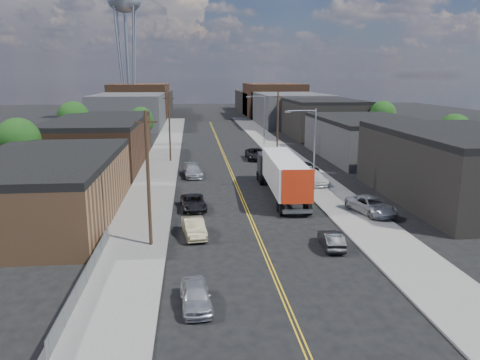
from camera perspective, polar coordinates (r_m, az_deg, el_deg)
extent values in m
plane|color=black|center=(84.35, -2.44, 4.16)|extent=(260.00, 260.00, 0.00)
cube|color=gold|center=(69.57, -1.68, 2.36)|extent=(0.32, 120.00, 0.01)
cube|color=slate|center=(69.53, -9.52, 2.24)|extent=(5.00, 140.00, 0.15)
cube|color=slate|center=(70.88, 6.00, 2.55)|extent=(5.00, 140.00, 0.15)
cube|color=brown|center=(44.39, -22.76, -1.24)|extent=(12.00, 22.00, 5.00)
cube|color=black|center=(43.86, -23.07, 2.32)|extent=(12.00, 22.00, 0.60)
cube|color=#452A1B|center=(69.17, -16.72, 4.29)|extent=(12.00, 26.00, 6.00)
cube|color=black|center=(68.80, -16.89, 7.00)|extent=(12.00, 26.00, 0.60)
cube|color=black|center=(51.82, 25.63, 1.22)|extent=(14.00, 22.00, 6.50)
cube|color=black|center=(51.32, 26.00, 5.11)|extent=(14.00, 22.00, 0.60)
cube|color=navy|center=(48.56, 18.80, 1.52)|extent=(0.30, 20.00, 0.80)
cube|color=#373739|center=(74.98, 15.32, 4.79)|extent=(14.00, 24.00, 5.50)
cube|color=black|center=(74.65, 15.45, 7.10)|extent=(14.00, 24.00, 0.60)
cube|color=black|center=(99.43, 9.97, 7.30)|extent=(14.00, 22.00, 7.00)
cube|color=black|center=(99.17, 10.05, 9.48)|extent=(14.00, 22.00, 0.60)
cube|color=#373739|center=(119.52, -13.23, 8.26)|extent=(16.00, 30.00, 8.00)
cube|color=#373739|center=(121.19, 6.09, 8.57)|extent=(16.00, 30.00, 8.00)
cube|color=#452A1B|center=(144.26, -12.02, 9.40)|extent=(16.00, 26.00, 10.00)
cube|color=#452A1B|center=(145.64, 4.05, 9.67)|extent=(16.00, 26.00, 10.00)
cube|color=black|center=(164.21, -11.28, 9.27)|extent=(16.00, 40.00, 7.00)
cube|color=black|center=(165.42, 2.84, 9.51)|extent=(16.00, 40.00, 7.00)
cylinder|color=gray|center=(134.39, -13.54, 13.39)|extent=(0.80, 0.80, 30.00)
cylinder|color=gray|center=(132.88, -14.41, 13.35)|extent=(1.94, 1.94, 29.98)
cylinder|color=gray|center=(132.43, -12.86, 13.43)|extent=(1.94, 1.94, 29.98)
cylinder|color=gray|center=(136.37, -14.19, 13.34)|extent=(1.94, 1.94, 29.98)
cylinder|color=gray|center=(135.93, -12.69, 13.41)|extent=(1.94, 1.94, 29.98)
ellipsoid|color=#9EA8B2|center=(135.79, -13.93, 20.57)|extent=(9.00, 9.00, 6.75)
cylinder|color=gray|center=(50.62, 9.08, 3.50)|extent=(0.18, 0.18, 9.00)
cylinder|color=gray|center=(49.76, 7.56, 8.38)|extent=(3.00, 0.12, 0.12)
cube|color=gray|center=(49.44, 5.85, 8.29)|extent=(0.60, 0.25, 0.18)
cylinder|color=gray|center=(84.66, 2.99, 7.25)|extent=(0.18, 0.18, 9.00)
cylinder|color=gray|center=(84.15, 1.99, 10.16)|extent=(3.00, 0.12, 0.12)
cube|color=gray|center=(83.96, 0.96, 10.10)|extent=(0.60, 0.25, 0.18)
cylinder|color=black|center=(34.24, -11.12, -0.06)|extent=(0.26, 0.26, 10.00)
cube|color=black|center=(33.59, -11.42, 6.95)|extent=(1.60, 0.12, 0.12)
cylinder|color=black|center=(68.75, -8.58, 6.31)|extent=(0.26, 0.26, 10.00)
cube|color=black|center=(68.43, -8.70, 9.81)|extent=(1.60, 0.12, 0.12)
cylinder|color=black|center=(72.87, 4.60, 6.76)|extent=(0.26, 0.26, 10.00)
cube|color=black|center=(72.57, 4.66, 10.06)|extent=(1.60, 0.12, 0.12)
cube|color=slate|center=(29.97, -18.27, -11.19)|extent=(0.02, 16.00, 1.20)
cube|color=slate|center=(29.74, -18.35, -10.13)|extent=(0.05, 16.00, 0.05)
cylinder|color=black|center=(57.49, -25.09, 1.14)|extent=(0.36, 0.36, 4.25)
sphere|color=black|center=(56.98, -25.41, 4.49)|extent=(4.76, 4.76, 4.76)
sphere|color=black|center=(57.17, -24.66, 3.72)|extent=(3.74, 3.74, 3.74)
sphere|color=black|center=(56.85, -25.96, 3.82)|extent=(3.40, 3.40, 3.40)
cylinder|color=black|center=(81.19, -19.45, 4.73)|extent=(0.36, 0.36, 4.50)
sphere|color=black|center=(80.82, -19.64, 7.25)|extent=(5.04, 5.04, 5.04)
sphere|color=black|center=(81.05, -19.13, 6.66)|extent=(3.96, 3.96, 3.96)
sphere|color=black|center=(80.61, -20.02, 6.76)|extent=(3.60, 3.60, 3.60)
cylinder|color=black|center=(86.40, -11.88, 5.36)|extent=(0.36, 0.36, 3.75)
sphere|color=black|center=(86.08, -11.97, 7.34)|extent=(4.20, 4.20, 4.20)
sphere|color=black|center=(86.39, -11.53, 6.88)|extent=(3.30, 3.30, 3.30)
sphere|color=black|center=(85.79, -12.32, 6.95)|extent=(3.00, 3.00, 3.00)
cylinder|color=black|center=(69.62, 24.40, 2.91)|extent=(0.36, 0.36, 4.00)
sphere|color=black|center=(69.22, 24.64, 5.52)|extent=(4.48, 4.48, 4.48)
sphere|color=black|center=(69.86, 24.88, 4.89)|extent=(3.52, 3.52, 3.52)
sphere|color=black|center=(68.68, 24.40, 5.02)|extent=(3.20, 3.20, 3.20)
cylinder|color=black|center=(90.92, 16.87, 5.59)|extent=(0.36, 0.36, 4.25)
sphere|color=black|center=(90.60, 17.01, 7.73)|extent=(4.76, 4.76, 4.76)
sphere|color=black|center=(91.17, 17.25, 7.20)|extent=(3.74, 3.74, 3.74)
sphere|color=black|center=(90.09, 16.78, 7.34)|extent=(3.40, 3.40, 3.40)
cube|color=silver|center=(47.52, 5.33, 0.99)|extent=(3.34, 13.22, 3.06)
cube|color=#B5270D|center=(41.26, 7.09, -0.84)|extent=(2.87, 0.23, 3.08)
cube|color=gray|center=(41.83, 7.01, -3.83)|extent=(2.72, 0.70, 0.25)
cube|color=black|center=(55.54, 3.70, 1.50)|extent=(2.86, 3.60, 3.39)
cylinder|color=black|center=(43.16, 6.59, -3.38)|extent=(2.88, 1.20, 1.09)
cylinder|color=black|center=(55.78, 3.69, 0.34)|extent=(2.77, 1.20, 1.09)
imported|color=#B2B5B8|center=(26.29, -5.44, -13.83)|extent=(1.91, 4.13, 1.37)
imported|color=#7D7452|center=(37.02, -5.63, -5.80)|extent=(2.09, 4.52, 1.43)
imported|color=black|center=(44.39, -5.69, -2.74)|extent=(2.64, 5.00, 1.34)
imported|color=#AAACB0|center=(58.81, -5.78, 1.15)|extent=(2.57, 5.36, 1.50)
imported|color=black|center=(35.15, 11.08, -7.13)|extent=(1.63, 3.97, 1.28)
imported|color=#A4A5A9|center=(43.94, 15.71, -2.99)|extent=(3.81, 5.95, 1.53)
imported|color=silver|center=(54.65, 8.82, 0.38)|extent=(2.98, 5.70, 1.58)
imported|color=black|center=(61.24, 8.09, 1.61)|extent=(3.04, 4.24, 1.34)
imported|color=black|center=(70.63, 1.92, 3.19)|extent=(2.75, 5.92, 1.64)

